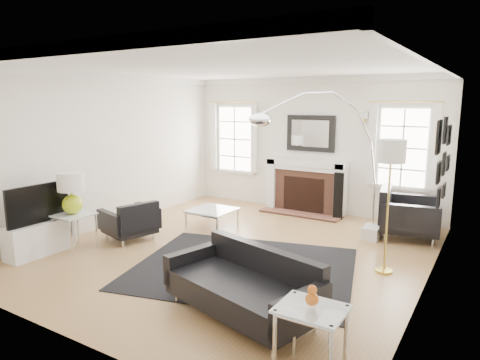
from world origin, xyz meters
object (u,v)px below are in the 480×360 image
Objects in this scene: armchair_left at (131,222)px; gourd_lamp at (71,190)px; fireplace at (306,187)px; arc_floor_lamp at (319,159)px; coffee_table at (212,211)px; armchair_right at (406,215)px; sofa at (245,287)px.

armchair_left is 1.13m from gourd_lamp.
armchair_left is (-1.77, -3.25, -0.23)m from fireplace.
armchair_left is 3.29m from arc_floor_lamp.
armchair_left is 0.38× the size of arc_floor_lamp.
fireplace is 4.64m from gourd_lamp.
arc_floor_lamp is (1.96, 0.24, 1.07)m from coffee_table.
sofa is at bearing -104.18° from armchair_right.
coffee_table is (-2.21, 2.51, -0.00)m from sofa.
gourd_lamp reaches higher than armchair_left.
coffee_table is at bearing 60.46° from armchair_left.
sofa is 1.96× the size of armchair_left.
armchair_right is (0.95, 3.75, 0.08)m from sofa.
fireplace is at bearing 104.86° from sofa.
arc_floor_lamp is (0.93, -1.70, 0.84)m from fireplace.
armchair_left is at bearing -118.58° from fireplace.
fireplace is at bearing 118.57° from arc_floor_lamp.
arc_floor_lamp is (-0.25, 2.75, 1.06)m from sofa.
coffee_table is at bearing -172.93° from arc_floor_lamp.
arc_floor_lamp is (3.07, 2.39, 0.42)m from gourd_lamp.
sofa is 3.87m from armchair_right.
arc_floor_lamp is (2.70, 1.55, 1.07)m from armchair_left.
gourd_lamp is (-3.33, 0.36, 0.65)m from sofa.
armchair_left is at bearing -150.12° from arc_floor_lamp.
armchair_left is (-2.95, 1.20, -0.01)m from sofa.
gourd_lamp reaches higher than armchair_right.
fireplace is at bearing 62.09° from coffee_table.
gourd_lamp is at bearing 173.76° from sofa.
armchair_right is at bearing 33.17° from armchair_left.
armchair_right is at bearing 38.39° from gourd_lamp.
coffee_table is 2.24m from arc_floor_lamp.
armchair_right is 1.53× the size of coffee_table.
coffee_table is (-1.03, -1.94, -0.23)m from fireplace.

